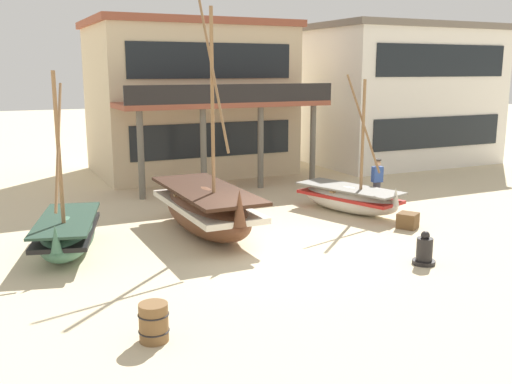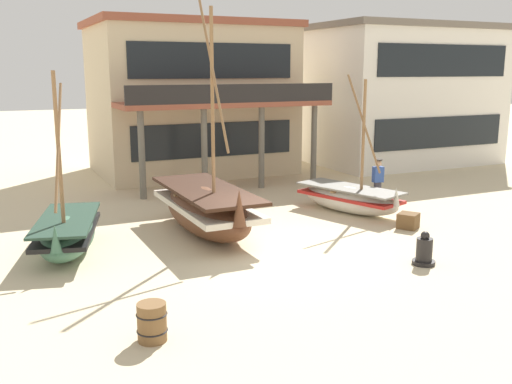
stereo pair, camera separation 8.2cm
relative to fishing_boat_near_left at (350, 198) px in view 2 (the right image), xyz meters
name	(u,v)px [view 2 (the right image)]	position (x,y,z in m)	size (l,w,h in m)	color
ground_plane	(272,251)	(-4.27, -2.66, -0.49)	(120.00, 120.00, 0.00)	beige
fishing_boat_near_left	(350,198)	(0.00, 0.00, 0.00)	(2.39, 3.95, 4.56)	silver
fishing_boat_centre_large	(207,209)	(-5.27, -0.41, 0.26)	(1.85, 5.05, 7.04)	brown
fishing_boat_far_right	(67,233)	(-9.19, -0.53, 0.04)	(2.28, 3.88, 4.69)	#427056
fisherman_by_hull	(378,183)	(1.32, 0.27, 0.34)	(0.38, 0.26, 1.68)	#33333D
capstan_winch	(424,252)	(-1.38, -5.24, -0.16)	(0.56, 0.56, 0.84)	black
wooden_barrel	(152,322)	(-8.54, -6.41, -0.14)	(0.56, 0.56, 0.70)	brown
cargo_crate	(408,221)	(0.45, -2.44, -0.26)	(0.56, 0.56, 0.47)	brown
harbor_building_main	(191,98)	(-2.11, 9.94, 2.93)	(8.86, 8.48, 6.84)	beige
harbor_building_annex	(398,94)	(8.55, 8.35, 2.97)	(9.34, 6.60, 6.89)	white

